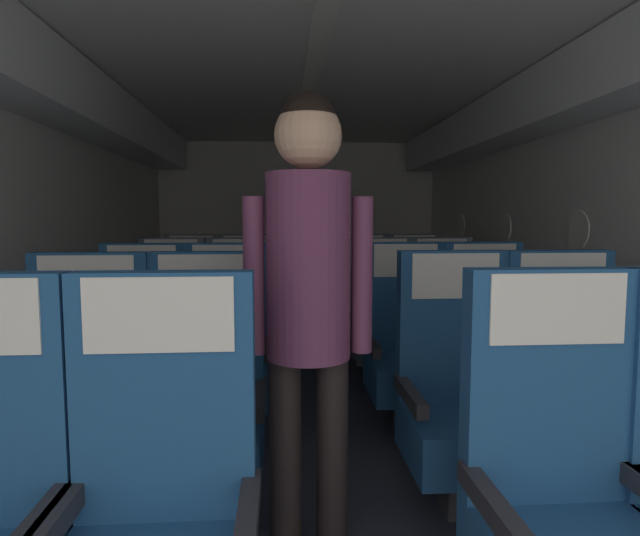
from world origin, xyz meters
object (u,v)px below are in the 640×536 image
object	(u,v)px
seat_c_left_aisle	(226,355)
seat_e_right_aisle	(416,304)
seat_c_right_aisle	(487,350)
flight_attendant	(308,285)
seat_b_left_aisle	(205,407)
seat_b_right_aisle	(568,399)
seat_d_right_aisle	(444,322)
seat_a_right_window	(566,509)
seat_d_left_window	(171,326)
seat_e_right_window	(363,304)
seat_b_right_window	(459,401)
seat_d_right_window	(383,323)
seat_e_left_window	(191,306)
seat_c_left_window	(141,357)
seat_a_left_aisle	(157,529)
seat_b_left_window	(84,412)
seat_e_left_aisle	(245,306)
seat_c_right_window	(408,351)
seat_d_left_aisle	(239,325)

from	to	relation	value
seat_c_left_aisle	seat_e_right_aisle	distance (m)	2.36
seat_c_left_aisle	seat_e_right_aisle	xyz separation A→B (m)	(1.57, 1.76, 0.00)
seat_c_right_aisle	flight_attendant	xyz separation A→B (m)	(-1.15, -1.31, 0.57)
seat_b_left_aisle	seat_b_right_aisle	xyz separation A→B (m)	(1.58, -0.02, 0.00)
seat_c_right_aisle	seat_d_right_aisle	size ratio (longest dim) A/B	1.00
seat_b_right_aisle	seat_c_right_aisle	distance (m)	0.88
seat_b_right_aisle	seat_a_right_window	bearing A→B (deg)	-119.55
seat_d_left_window	seat_e_right_window	size ratio (longest dim) A/B	1.00
seat_d_right_aisle	flight_attendant	bearing A→B (deg)	-117.86
seat_b_right_window	seat_d_right_window	bearing A→B (deg)	89.95
seat_b_left_aisle	seat_b_right_window	world-z (taller)	same
seat_e_left_window	seat_d_left_window	bearing A→B (deg)	-90.08
seat_b_right_window	seat_a_right_window	bearing A→B (deg)	-89.85
seat_a_right_window	seat_b_right_aisle	bearing A→B (deg)	60.45
seat_b_right_window	seat_c_left_window	size ratio (longest dim) A/B	1.00
seat_a_left_aisle	seat_b_left_window	world-z (taller)	same
seat_b_left_window	seat_b_right_aisle	world-z (taller)	same
seat_d_right_aisle	seat_d_left_window	bearing A→B (deg)	179.97
seat_c_left_aisle	flight_attendant	size ratio (longest dim) A/B	0.67
seat_a_right_window	seat_d_right_aisle	distance (m)	2.66
seat_a_right_window	flight_attendant	size ratio (longest dim) A/B	0.67
seat_b_left_aisle	seat_c_right_aisle	world-z (taller)	same
seat_a_left_aisle	seat_c_left_aisle	size ratio (longest dim) A/B	1.00
seat_a_right_window	seat_b_left_window	bearing A→B (deg)	151.74
seat_e_left_aisle	seat_b_left_window	bearing A→B (deg)	-100.40
seat_b_left_aisle	seat_d_left_window	world-z (taller)	same
seat_a_right_window	seat_d_right_aisle	world-z (taller)	same
seat_c_left_window	seat_e_right_window	size ratio (longest dim) A/B	1.00
seat_e_left_window	seat_b_left_aisle	bearing A→B (deg)	-79.26
seat_b_right_aisle	seat_e_left_aisle	distance (m)	3.06
seat_b_left_window	seat_c_right_window	size ratio (longest dim) A/B	1.00
seat_a_right_window	seat_e_right_window	bearing A→B (deg)	90.19
seat_b_left_window	seat_e_left_window	bearing A→B (deg)	90.21
seat_d_right_window	seat_e_left_window	world-z (taller)	same
seat_b_left_window	seat_d_left_aisle	bearing A→B (deg)	74.41
seat_c_right_aisle	seat_d_left_window	bearing A→B (deg)	156.79
seat_c_right_window	seat_e_right_aisle	bearing A→B (deg)	74.00
seat_a_right_window	seat_b_left_aisle	bearing A→B (deg)	141.47
seat_d_right_aisle	seat_e_left_aisle	bearing A→B (deg)	151.54
seat_c_right_window	seat_d_right_aisle	xyz separation A→B (m)	(0.49, 0.87, 0.00)
seat_b_right_window	seat_b_left_aisle	bearing A→B (deg)	179.49
seat_c_left_aisle	seat_c_right_aisle	xyz separation A→B (m)	(1.56, 0.01, 0.00)
seat_d_right_aisle	seat_e_left_window	size ratio (longest dim) A/B	1.00
seat_c_right_window	seat_d_right_aisle	bearing A→B (deg)	60.44
seat_c_right_aisle	seat_e_right_aisle	distance (m)	1.75
seat_b_left_window	seat_e_right_window	bearing A→B (deg)	59.29
seat_c_right_window	seat_c_right_aisle	bearing A→B (deg)	-1.65
flight_attendant	seat_e_left_aisle	bearing A→B (deg)	85.13
seat_b_right_aisle	seat_b_right_window	distance (m)	0.48
seat_e_right_aisle	seat_d_right_window	bearing A→B (deg)	-118.56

